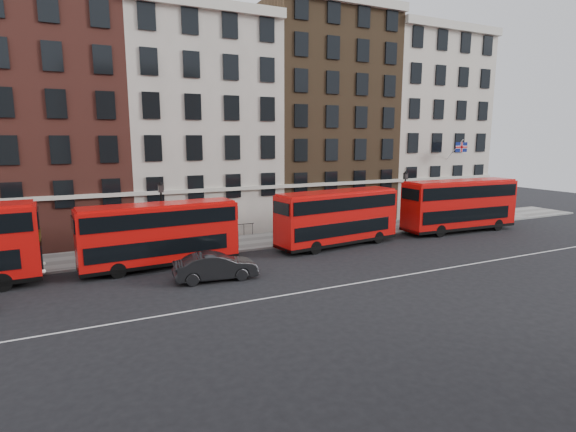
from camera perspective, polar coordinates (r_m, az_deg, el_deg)
name	(u,v)px	position (r m, az deg, el deg)	size (l,w,h in m)	color
ground	(281,283)	(26.68, -0.91, -8.49)	(120.00, 120.00, 0.00)	black
pavement	(225,244)	(36.10, -7.97, -3.58)	(80.00, 5.00, 0.15)	slate
kerb	(236,251)	(33.79, -6.66, -4.47)	(80.00, 0.30, 0.16)	gray
road_centre_line	(296,293)	(24.97, 1.06, -9.78)	(70.00, 0.12, 0.01)	white
building_terrace	(194,117)	(42.18, -11.88, 12.14)	(64.00, 11.95, 22.00)	#B7B09E
bus_b	(159,234)	(30.41, -16.03, -2.15)	(10.23, 3.09, 4.24)	red
bus_c	(337,217)	(35.24, 6.28, -0.09)	(10.64, 3.77, 4.38)	red
bus_d	(459,204)	(43.44, 20.92, 1.42)	(11.28, 3.14, 4.70)	red
car_front	(216,267)	(27.37, -9.18, -6.35)	(1.73, 4.96, 1.63)	black
lamp_post_left	(162,216)	(32.35, -15.70, 0.02)	(0.44, 0.44, 5.33)	black
lamp_post_right	(405,197)	(42.43, 14.59, 2.33)	(0.44, 0.44, 5.33)	black
traffic_light	(458,202)	(45.76, 20.77, 1.73)	(0.25, 0.45, 3.27)	black
iron_railings	(217,232)	(38.02, -9.02, -2.03)	(6.60, 0.06, 1.00)	black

